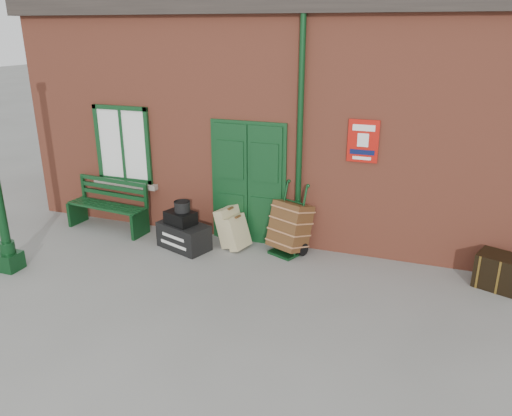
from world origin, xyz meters
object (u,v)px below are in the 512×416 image
at_px(houdini_trunk, 184,236).
at_px(porter_trolley, 290,227).
at_px(bench, 109,204).
at_px(dark_trunk, 503,272).

distance_m(houdini_trunk, porter_trolley, 1.93).
height_order(bench, houdini_trunk, bench).
height_order(houdini_trunk, dark_trunk, dark_trunk).
height_order(houdini_trunk, porter_trolley, porter_trolley).
distance_m(bench, porter_trolley, 3.68).
xyz_separation_m(porter_trolley, dark_trunk, (3.44, -0.18, -0.21)).
bearing_deg(bench, houdini_trunk, -5.45).
bearing_deg(porter_trolley, bench, -154.71).
distance_m(bench, dark_trunk, 7.12).
relative_size(bench, houdini_trunk, 1.82).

